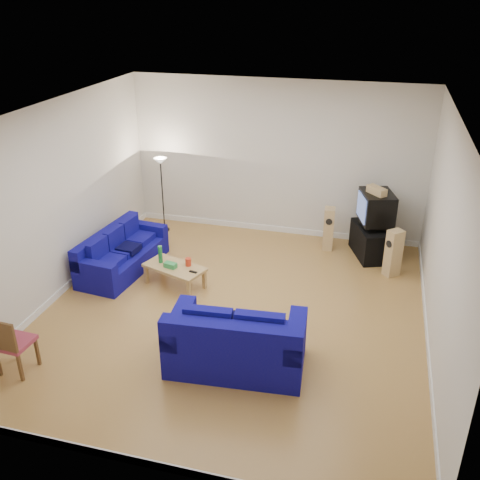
% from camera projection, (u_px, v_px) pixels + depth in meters
% --- Properties ---
extents(room, '(6.01, 6.51, 3.21)m').
position_uv_depth(room, '(233.00, 224.00, 8.01)').
color(room, brown).
rests_on(room, ground).
extents(sofa_three_seat, '(1.05, 2.03, 0.75)m').
position_uv_depth(sofa_three_seat, '(121.00, 256.00, 9.85)').
color(sofa_three_seat, navy).
rests_on(sofa_three_seat, ground).
extents(sofa_loveseat, '(1.93, 1.18, 0.93)m').
position_uv_depth(sofa_loveseat, '(236.00, 346.00, 7.27)').
color(sofa_loveseat, navy).
rests_on(sofa_loveseat, ground).
extents(coffee_table, '(1.18, 0.85, 0.39)m').
position_uv_depth(coffee_table, '(175.00, 269.00, 9.28)').
color(coffee_table, tan).
rests_on(coffee_table, ground).
extents(bottle, '(0.08, 0.08, 0.32)m').
position_uv_depth(bottle, '(160.00, 254.00, 9.32)').
color(bottle, '#197233').
rests_on(bottle, coffee_table).
extents(tissue_box, '(0.24, 0.17, 0.09)m').
position_uv_depth(tissue_box, '(170.00, 265.00, 9.20)').
color(tissue_box, green).
rests_on(tissue_box, coffee_table).
extents(red_canister, '(0.14, 0.14, 0.14)m').
position_uv_depth(red_canister, '(188.00, 262.00, 9.25)').
color(red_canister, red).
rests_on(red_canister, coffee_table).
extents(remote, '(0.15, 0.07, 0.02)m').
position_uv_depth(remote, '(193.00, 272.00, 9.06)').
color(remote, black).
rests_on(remote, coffee_table).
extents(tv_stand, '(0.87, 1.12, 0.61)m').
position_uv_depth(tv_stand, '(371.00, 241.00, 10.35)').
color(tv_stand, black).
rests_on(tv_stand, ground).
extents(av_receiver, '(0.54, 0.58, 0.11)m').
position_uv_depth(av_receiver, '(373.00, 225.00, 10.17)').
color(av_receiver, black).
rests_on(av_receiver, tv_stand).
extents(television, '(0.75, 0.88, 0.58)m').
position_uv_depth(television, '(376.00, 207.00, 10.07)').
color(television, black).
rests_on(television, av_receiver).
extents(centre_speaker, '(0.39, 0.40, 0.14)m').
position_uv_depth(centre_speaker, '(377.00, 191.00, 9.85)').
color(centre_speaker, tan).
rests_on(centre_speaker, television).
extents(speaker_left, '(0.22, 0.28, 0.87)m').
position_uv_depth(speaker_left, '(329.00, 229.00, 10.56)').
color(speaker_left, tan).
rests_on(speaker_left, ground).
extents(speaker_right, '(0.33, 0.33, 0.88)m').
position_uv_depth(speaker_right, '(393.00, 253.00, 9.59)').
color(speaker_right, tan).
rests_on(speaker_right, ground).
extents(floor_lamp, '(0.28, 0.28, 1.61)m').
position_uv_depth(floor_lamp, '(161.00, 171.00, 10.99)').
color(floor_lamp, black).
rests_on(floor_lamp, ground).
extents(dining_chair, '(0.46, 0.46, 0.91)m').
position_uv_depth(dining_chair, '(11.00, 342.00, 7.08)').
color(dining_chair, brown).
rests_on(dining_chair, ground).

